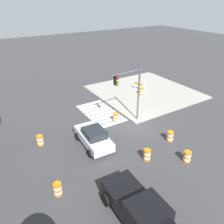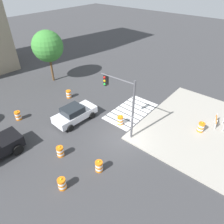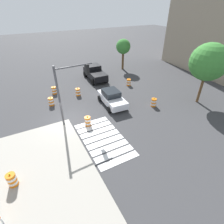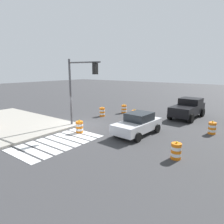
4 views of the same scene
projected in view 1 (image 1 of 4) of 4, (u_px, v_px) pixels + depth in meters
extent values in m
plane|color=#38383A|center=(136.00, 124.00, 22.17)|extent=(120.00, 120.00, 0.00)
cube|color=#9E998E|center=(144.00, 92.00, 29.46)|extent=(12.00, 12.00, 0.15)
cube|color=silver|center=(113.00, 123.00, 22.35)|extent=(0.60, 3.20, 0.02)
cube|color=silver|center=(109.00, 120.00, 22.91)|extent=(0.60, 3.20, 0.02)
cube|color=silver|center=(106.00, 117.00, 23.47)|extent=(0.60, 3.20, 0.02)
cube|color=silver|center=(102.00, 114.00, 24.03)|extent=(0.60, 3.20, 0.02)
cube|color=silver|center=(99.00, 112.00, 24.60)|extent=(0.60, 3.20, 0.02)
cube|color=silver|center=(95.00, 109.00, 25.16)|extent=(0.60, 3.20, 0.02)
cube|color=silver|center=(92.00, 106.00, 25.72)|extent=(0.60, 3.20, 0.02)
cube|color=silver|center=(89.00, 104.00, 26.28)|extent=(0.60, 3.20, 0.02)
cube|color=silver|center=(93.00, 138.00, 18.86)|extent=(4.40, 2.08, 0.70)
cube|color=#1E2328|center=(94.00, 133.00, 18.36)|extent=(1.99, 1.70, 0.60)
cylinder|color=black|center=(77.00, 137.00, 19.66)|extent=(0.67, 0.28, 0.66)
cylinder|color=black|center=(97.00, 131.00, 20.47)|extent=(0.67, 0.28, 0.66)
cylinder|color=black|center=(90.00, 153.00, 17.57)|extent=(0.67, 0.28, 0.66)
cylinder|color=black|center=(111.00, 146.00, 18.38)|extent=(0.67, 0.28, 0.66)
cube|color=black|center=(125.00, 193.00, 13.36)|extent=(2.58, 2.10, 0.90)
cube|color=black|center=(147.00, 216.00, 11.61)|extent=(1.98, 2.08, 1.50)
cylinder|color=black|center=(134.00, 187.00, 14.40)|extent=(0.85, 0.33, 0.84)
cylinder|color=black|center=(106.00, 199.00, 13.50)|extent=(0.85, 0.33, 0.84)
cylinder|color=orange|center=(170.00, 140.00, 19.67)|extent=(0.56, 0.56, 0.18)
cylinder|color=white|center=(170.00, 138.00, 19.59)|extent=(0.56, 0.56, 0.18)
cylinder|color=orange|center=(170.00, 136.00, 19.50)|extent=(0.56, 0.56, 0.18)
cylinder|color=white|center=(170.00, 134.00, 19.42)|extent=(0.56, 0.56, 0.18)
cylinder|color=orange|center=(171.00, 133.00, 19.34)|extent=(0.56, 0.56, 0.18)
sphere|color=yellow|center=(171.00, 131.00, 19.27)|extent=(0.12, 0.12, 0.12)
cylinder|color=orange|center=(41.00, 144.00, 19.13)|extent=(0.56, 0.56, 0.18)
cylinder|color=white|center=(40.00, 142.00, 19.05)|extent=(0.56, 0.56, 0.18)
cylinder|color=orange|center=(40.00, 140.00, 18.96)|extent=(0.56, 0.56, 0.18)
cylinder|color=white|center=(40.00, 138.00, 18.88)|extent=(0.56, 0.56, 0.18)
cylinder|color=orange|center=(39.00, 137.00, 18.80)|extent=(0.56, 0.56, 0.18)
sphere|color=yellow|center=(39.00, 135.00, 18.73)|extent=(0.12, 0.12, 0.12)
cylinder|color=orange|center=(58.00, 193.00, 14.37)|extent=(0.56, 0.56, 0.18)
cylinder|color=white|center=(58.00, 191.00, 14.28)|extent=(0.56, 0.56, 0.18)
cylinder|color=orange|center=(58.00, 189.00, 14.20)|extent=(0.56, 0.56, 0.18)
cylinder|color=white|center=(57.00, 187.00, 14.12)|extent=(0.56, 0.56, 0.18)
cylinder|color=orange|center=(57.00, 185.00, 14.03)|extent=(0.56, 0.56, 0.18)
sphere|color=yellow|center=(57.00, 183.00, 13.96)|extent=(0.12, 0.12, 0.12)
cylinder|color=orange|center=(116.00, 121.00, 22.66)|extent=(0.56, 0.56, 0.18)
cylinder|color=white|center=(116.00, 119.00, 22.57)|extent=(0.56, 0.56, 0.18)
cylinder|color=orange|center=(116.00, 117.00, 22.49)|extent=(0.56, 0.56, 0.18)
cylinder|color=white|center=(116.00, 116.00, 22.41)|extent=(0.56, 0.56, 0.18)
cylinder|color=orange|center=(116.00, 114.00, 22.32)|extent=(0.56, 0.56, 0.18)
sphere|color=yellow|center=(116.00, 113.00, 22.25)|extent=(0.12, 0.12, 0.12)
cylinder|color=orange|center=(186.00, 160.00, 17.22)|extent=(0.56, 0.56, 0.18)
cylinder|color=white|center=(187.00, 158.00, 17.13)|extent=(0.56, 0.56, 0.18)
cylinder|color=orange|center=(187.00, 156.00, 17.05)|extent=(0.56, 0.56, 0.18)
cylinder|color=white|center=(187.00, 155.00, 16.97)|extent=(0.56, 0.56, 0.18)
cylinder|color=orange|center=(188.00, 153.00, 16.88)|extent=(0.56, 0.56, 0.18)
sphere|color=yellow|center=(188.00, 151.00, 16.81)|extent=(0.12, 0.12, 0.12)
cylinder|color=orange|center=(147.00, 158.00, 17.41)|extent=(0.56, 0.56, 0.18)
cylinder|color=white|center=(147.00, 156.00, 17.33)|extent=(0.56, 0.56, 0.18)
cylinder|color=orange|center=(147.00, 155.00, 17.24)|extent=(0.56, 0.56, 0.18)
cylinder|color=white|center=(147.00, 153.00, 17.16)|extent=(0.56, 0.56, 0.18)
cylinder|color=orange|center=(147.00, 151.00, 17.08)|extent=(0.56, 0.56, 0.18)
sphere|color=yellow|center=(147.00, 149.00, 17.01)|extent=(0.12, 0.12, 0.12)
cylinder|color=orange|center=(142.00, 94.00, 28.39)|extent=(0.56, 0.56, 0.18)
cylinder|color=white|center=(142.00, 93.00, 28.30)|extent=(0.56, 0.56, 0.18)
cylinder|color=orange|center=(142.00, 91.00, 28.22)|extent=(0.56, 0.56, 0.18)
cylinder|color=white|center=(142.00, 90.00, 28.13)|extent=(0.56, 0.56, 0.18)
cylinder|color=orange|center=(142.00, 89.00, 28.05)|extent=(0.56, 0.56, 0.18)
sphere|color=yellow|center=(142.00, 88.00, 27.98)|extent=(0.12, 0.12, 0.12)
cube|color=silver|center=(142.00, 87.00, 29.51)|extent=(0.09, 0.09, 1.00)
cube|color=silver|center=(145.00, 85.00, 29.98)|extent=(0.09, 0.09, 1.00)
cube|color=silver|center=(135.00, 85.00, 30.14)|extent=(0.09, 0.09, 1.00)
cube|color=silver|center=(138.00, 83.00, 30.61)|extent=(0.09, 0.09, 1.00)
cube|color=orange|center=(138.00, 84.00, 29.69)|extent=(1.25, 0.42, 0.28)
cube|color=white|center=(138.00, 86.00, 29.83)|extent=(1.25, 0.42, 0.20)
cylinder|color=#4C4C51|center=(139.00, 94.00, 21.56)|extent=(0.18, 0.18, 5.50)
cylinder|color=#4C4C51|center=(126.00, 73.00, 19.60)|extent=(0.28, 3.20, 0.12)
cube|color=black|center=(116.00, 80.00, 19.24)|extent=(0.37, 0.30, 0.90)
sphere|color=red|center=(117.00, 77.00, 18.97)|extent=(0.20, 0.20, 0.20)
sphere|color=#F2A514|center=(117.00, 81.00, 19.11)|extent=(0.20, 0.20, 0.20)
sphere|color=green|center=(117.00, 84.00, 19.25)|extent=(0.20, 0.20, 0.20)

